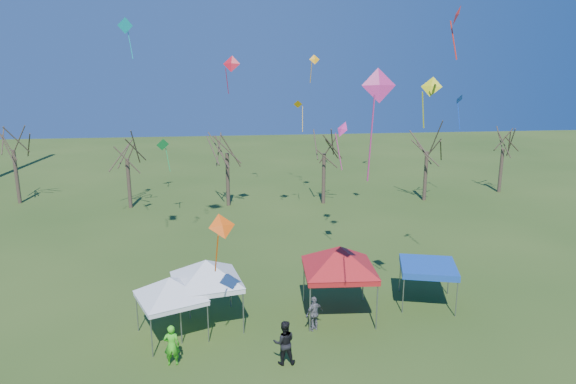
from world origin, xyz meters
name	(u,v)px	position (x,y,z in m)	size (l,w,h in m)	color
ground	(290,355)	(0.00, 0.00, 0.00)	(140.00, 140.00, 0.00)	#2E4B18
tree_0	(11,131)	(-20.85, 27.38, 6.49)	(3.83, 3.83, 8.44)	#3D2D21
tree_1	(126,141)	(-10.77, 24.65, 5.79)	(3.42, 3.42, 7.54)	#3D2D21
tree_2	(226,134)	(-2.37, 24.38, 6.29)	(3.71, 3.71, 8.18)	#3D2D21
tree_3	(324,135)	(6.03, 24.04, 6.08)	(3.59, 3.59, 7.91)	#3D2D21
tree_4	(428,134)	(15.36, 24.00, 6.06)	(3.58, 3.58, 7.89)	#3D2D21
tree_5	(505,133)	(23.72, 26.07, 5.73)	(3.39, 3.39, 7.46)	#3D2D21
tent_white_west	(170,281)	(-5.09, 2.18, 2.70)	(3.50, 3.50, 3.34)	gray
tent_white_mid	(206,264)	(-3.53, 3.16, 3.03)	(4.18, 4.18, 3.75)	gray
tent_red	(339,251)	(2.81, 3.31, 3.34)	(4.69, 4.69, 4.14)	gray
tent_blue	(428,268)	(7.61, 3.99, 1.98)	(3.37, 3.37, 2.15)	gray
person_dark	(284,342)	(-0.31, -0.58, 0.95)	(0.92, 0.72, 1.90)	black
person_grey	(314,313)	(1.38, 1.98, 0.84)	(0.98, 0.41, 1.68)	slate
person_green	(172,345)	(-4.89, -0.11, 0.88)	(0.64, 0.42, 1.77)	#43D422
kite_22	(298,106)	(3.25, 20.58, 8.91)	(0.81, 0.78, 2.45)	orange
kite_13	(163,145)	(-7.31, 20.99, 5.96)	(1.11, 0.93, 2.62)	green
kite_11	(231,64)	(-1.89, 18.38, 12.06)	(1.33, 0.87, 2.73)	red
kite_2	(125,26)	(-9.76, 22.54, 14.85)	(1.20, 0.91, 3.08)	#0BB0B1
kite_12	(459,100)	(17.82, 23.69, 9.03)	(1.13, 1.04, 3.13)	blue
kite_5	(379,87)	(2.47, -3.11, 11.31)	(1.15, 0.45, 3.75)	#CB2D79
kite_27	(431,87)	(5.92, 1.05, 11.11)	(0.97, 0.88, 2.16)	yellow
kite_9	(456,17)	(5.74, -1.21, 13.66)	(0.47, 0.78, 1.89)	red
kite_1	(222,227)	(-2.69, -0.39, 5.97)	(1.26, 1.06, 2.37)	#F5520C
kite_17	(342,130)	(4.16, 9.35, 8.37)	(0.82, 1.07, 2.92)	#FC3894
kite_19	(314,60)	(4.86, 22.82, 12.37)	(0.86, 0.60, 2.27)	#FFA20D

